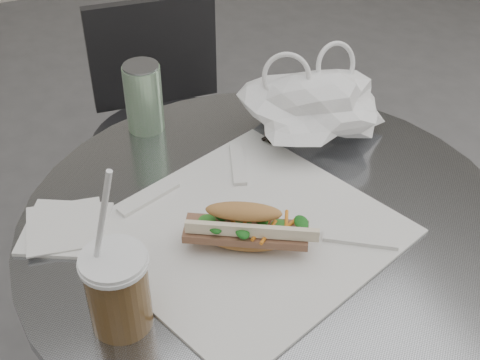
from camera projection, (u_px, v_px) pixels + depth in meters
name	position (u px, v px, depth m)	size (l,w,h in m)	color
cafe_table	(265.00, 337.00, 1.18)	(0.76, 0.76, 0.74)	slate
chair_far	(174.00, 177.00, 1.73)	(0.41, 0.42, 0.77)	#2C2C2F
sandwich_paper	(247.00, 232.00, 0.99)	(0.39, 0.37, 0.00)	white
banh_mi	(245.00, 228.00, 0.94)	(0.23, 0.18, 0.07)	tan
iced_coffee	(118.00, 289.00, 0.82)	(0.09, 0.09, 0.25)	brown
sunglasses	(288.00, 128.00, 1.17)	(0.11, 0.04, 0.05)	black
plastic_bag	(315.00, 108.00, 1.15)	(0.23, 0.18, 0.12)	white
napkin_stack	(65.00, 228.00, 0.99)	(0.16, 0.16, 0.01)	white
drink_can	(144.00, 97.00, 1.17)	(0.07, 0.07, 0.13)	#60A560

